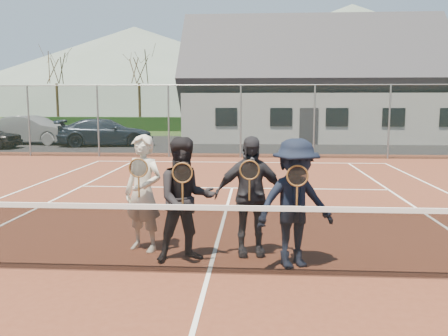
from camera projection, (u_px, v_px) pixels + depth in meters
The scene contains 20 objects.
ground at pixel (244, 144), 26.13m from camera, with size 220.00×220.00×0.00m, color #274017.
court_surface at pixel (209, 274), 6.37m from camera, with size 30.00×30.00×0.02m, color #562819.
tarmac_carpark at pixel (173, 144), 26.39m from camera, with size 40.00×12.00×0.01m, color black.
hedge_row at pixel (248, 124), 37.92m from camera, with size 40.00×1.20×1.10m, color black.
hill_west at pixel (135, 70), 100.65m from camera, with size 110.00×110.00×18.00m, color #55675C.
hill_centre at pixel (350, 59), 97.42m from camera, with size 120.00×120.00×22.00m, color #56685C.
car_b at pixel (33, 130), 26.12m from camera, with size 1.65×4.74×1.56m, color gray.
car_c at pixel (106, 132), 24.99m from camera, with size 2.01×4.94×1.44m, color #192333.
court_markings at pixel (209, 273), 6.37m from camera, with size 11.03×23.83×0.01m.
tennis_net at pixel (209, 236), 6.29m from camera, with size 11.68×0.08×1.10m.
perimeter_fence at pixel (241, 121), 19.50m from camera, with size 30.07×0.07×3.02m.
clubhouse at pixel (311, 75), 29.27m from camera, with size 15.60×8.20×7.70m.
tree_a at pixel (55, 60), 39.23m from camera, with size 3.20×3.20×7.77m.
tree_b at pixel (139, 59), 38.77m from camera, with size 3.20×3.20×7.77m.
tree_c at pixel (273, 58), 38.05m from camera, with size 3.20×3.20×7.77m.
tree_d at pixel (400, 58), 37.39m from camera, with size 3.20×3.20×7.77m.
player_a at pixel (143, 193), 7.28m from camera, with size 0.78×0.66×1.80m.
player_b at pixel (186, 200), 6.80m from camera, with size 1.06×0.95×1.80m.
player_c at pixel (250, 196), 7.06m from camera, with size 1.11×0.59×1.80m.
player_d at pixel (295, 203), 6.54m from camera, with size 1.33×1.08×1.80m.
Camera 1 is at (0.61, -6.08, 2.31)m, focal length 38.00 mm.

